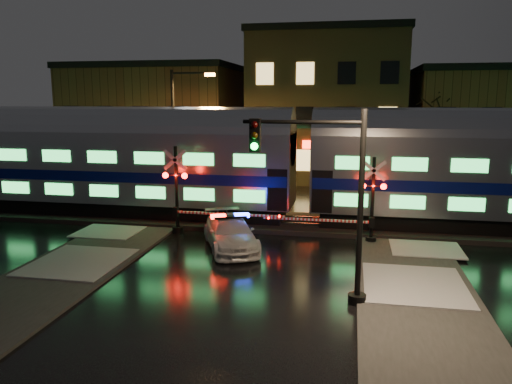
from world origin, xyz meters
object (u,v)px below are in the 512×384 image
(police_car, at_px, (230,233))
(traffic_light, at_px, (329,202))
(crossing_signal_right, at_px, (364,208))
(streetlight, at_px, (178,128))
(crossing_signal_left, at_px, (183,198))

(police_car, bearing_deg, traffic_light, -72.55)
(crossing_signal_right, bearing_deg, streetlight, 149.23)
(crossing_signal_right, height_order, crossing_signal_left, crossing_signal_left)
(crossing_signal_right, xyz_separation_m, crossing_signal_left, (-8.68, 0.01, 0.14))
(crossing_signal_right, xyz_separation_m, traffic_light, (-1.30, -7.12, 1.69))
(crossing_signal_right, relative_size, streetlight, 0.68)
(police_car, distance_m, traffic_light, 7.38)
(crossing_signal_right, distance_m, traffic_light, 7.43)
(traffic_light, bearing_deg, crossing_signal_left, 122.91)
(crossing_signal_left, distance_m, streetlight, 7.77)
(crossing_signal_right, bearing_deg, crossing_signal_left, 179.96)
(traffic_light, bearing_deg, streetlight, 112.66)
(police_car, xyz_separation_m, crossing_signal_right, (5.84, 1.93, 0.94))
(traffic_light, bearing_deg, police_car, 118.06)
(streetlight, bearing_deg, crossing_signal_left, -68.98)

